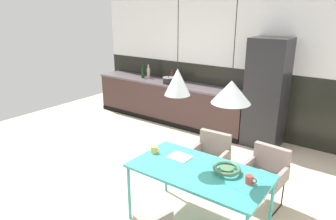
# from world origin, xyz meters

# --- Properties ---
(ground_plane) EXTENTS (8.99, 8.99, 0.00)m
(ground_plane) POSITION_xyz_m (0.00, 0.00, 0.00)
(ground_plane) COLOR beige
(back_wall_splashback_dark) EXTENTS (6.92, 0.12, 1.31)m
(back_wall_splashback_dark) POSITION_xyz_m (0.00, 2.88, 0.65)
(back_wall_splashback_dark) COLOR black
(back_wall_splashback_dark) RESTS_ON ground
(back_wall_panel_upper) EXTENTS (6.92, 0.12, 1.31)m
(back_wall_panel_upper) POSITION_xyz_m (0.00, 2.88, 1.96)
(back_wall_panel_upper) COLOR white
(back_wall_panel_upper) RESTS_ON back_wall_splashback_dark
(kitchen_counter) EXTENTS (3.69, 0.63, 0.89)m
(kitchen_counter) POSITION_xyz_m (-1.48, 2.52, 0.45)
(kitchen_counter) COLOR #402C29
(kitchen_counter) RESTS_ON ground
(refrigerator_column) EXTENTS (0.65, 0.60, 1.96)m
(refrigerator_column) POSITION_xyz_m (0.70, 2.52, 0.98)
(refrigerator_column) COLOR #232326
(refrigerator_column) RESTS_ON ground
(dining_table) EXTENTS (1.52, 0.81, 0.74)m
(dining_table) POSITION_xyz_m (0.90, -0.18, 0.69)
(dining_table) COLOR teal
(dining_table) RESTS_ON ground
(armchair_corner_seat) EXTENTS (0.51, 0.49, 0.78)m
(armchair_corner_seat) POSITION_xyz_m (0.59, 0.69, 0.50)
(armchair_corner_seat) COLOR gray
(armchair_corner_seat) RESTS_ON ground
(armchair_near_window) EXTENTS (0.52, 0.50, 0.78)m
(armchair_near_window) POSITION_xyz_m (1.38, 0.69, 0.50)
(armchair_near_window) COLOR gray
(armchair_near_window) RESTS_ON ground
(fruit_bowl) EXTENTS (0.30, 0.30, 0.07)m
(fruit_bowl) POSITION_xyz_m (1.18, -0.06, 0.78)
(fruit_bowl) COLOR #4C704C
(fruit_bowl) RESTS_ON dining_table
(open_book) EXTENTS (0.26, 0.21, 0.02)m
(open_book) POSITION_xyz_m (0.57, -0.06, 0.74)
(open_book) COLOR white
(open_book) RESTS_ON dining_table
(mug_tall_blue) EXTENTS (0.12, 0.08, 0.09)m
(mug_tall_blue) POSITION_xyz_m (1.46, -0.12, 0.78)
(mug_tall_blue) COLOR #B23D33
(mug_tall_blue) RESTS_ON dining_table
(mug_wide_latte) EXTENTS (0.13, 0.08, 0.08)m
(mug_wide_latte) POSITION_xyz_m (0.25, -0.14, 0.78)
(mug_wide_latte) COLOR gold
(mug_wide_latte) RESTS_ON dining_table
(cooking_pot) EXTENTS (0.25, 0.25, 0.16)m
(cooking_pot) POSITION_xyz_m (-1.40, 2.41, 0.96)
(cooking_pot) COLOR black
(cooking_pot) RESTS_ON kitchen_counter
(bottle_oil_tall) EXTENTS (0.07, 0.07, 0.30)m
(bottle_oil_tall) POSITION_xyz_m (-2.20, 2.50, 1.02)
(bottle_oil_tall) COLOR #0F3319
(bottle_oil_tall) RESTS_ON kitchen_counter
(bottle_spice_small) EXTENTS (0.07, 0.07, 0.26)m
(bottle_spice_small) POSITION_xyz_m (-1.47, 2.64, 1.00)
(bottle_spice_small) COLOR maroon
(bottle_spice_small) RESTS_ON kitchen_counter
(bottle_vinegar_dark) EXTENTS (0.07, 0.07, 0.31)m
(bottle_vinegar_dark) POSITION_xyz_m (-2.09, 2.57, 1.02)
(bottle_vinegar_dark) COLOR tan
(bottle_vinegar_dark) RESTS_ON kitchen_counter
(pendant_lamp_over_table_near) EXTENTS (0.28, 0.28, 1.03)m
(pendant_lamp_over_table_near) POSITION_xyz_m (0.60, -0.17, 1.68)
(pendant_lamp_over_table_near) COLOR black
(pendant_lamp_over_table_far) EXTENTS (0.38, 0.38, 1.02)m
(pendant_lamp_over_table_far) POSITION_xyz_m (1.21, -0.14, 1.66)
(pendant_lamp_over_table_far) COLOR black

